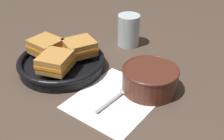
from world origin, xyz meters
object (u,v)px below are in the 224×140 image
(soup_bowl, at_px, (150,78))
(skillet, at_px, (62,63))
(sandwich_far_left, at_px, (79,47))
(sandwich_near_right, at_px, (55,62))
(spoon, at_px, (122,93))
(sandwich_near_left, at_px, (46,46))
(drinking_glass, at_px, (129,30))

(soup_bowl, distance_m, skillet, 0.29)
(sandwich_far_left, bearing_deg, soup_bowl, -82.68)
(soup_bowl, height_order, sandwich_near_right, sandwich_near_right)
(spoon, height_order, sandwich_near_left, sandwich_near_left)
(drinking_glass, bearing_deg, soup_bowl, -130.02)
(spoon, relative_size, sandwich_near_left, 1.52)
(skillet, height_order, sandwich_near_left, sandwich_near_left)
(soup_bowl, xyz_separation_m, skillet, (-0.09, 0.28, -0.02))
(sandwich_near_left, distance_m, drinking_glass, 0.31)
(sandwich_near_right, bearing_deg, drinking_glass, -2.89)
(sandwich_near_left, bearing_deg, sandwich_near_right, -113.46)
(skillet, height_order, drinking_glass, drinking_glass)
(skillet, xyz_separation_m, drinking_glass, (0.28, -0.05, 0.04))
(sandwich_near_right, xyz_separation_m, drinking_glass, (0.33, -0.02, -0.01))
(sandwich_near_left, bearing_deg, soup_bowl, -74.00)
(soup_bowl, bearing_deg, skillet, 108.05)
(spoon, height_order, skillet, skillet)
(sandwich_near_left, bearing_deg, sandwich_far_left, -53.46)
(skillet, bearing_deg, sandwich_far_left, -23.46)
(sandwich_near_left, relative_size, sandwich_far_left, 0.83)
(skillet, bearing_deg, soup_bowl, -71.95)
(spoon, xyz_separation_m, sandwich_far_left, (0.04, 0.21, 0.06))
(skillet, xyz_separation_m, sandwich_near_left, (-0.01, 0.06, 0.04))
(sandwich_near_right, xyz_separation_m, sandwich_far_left, (0.11, 0.01, 0.00))
(sandwich_near_right, relative_size, sandwich_far_left, 1.01)
(spoon, xyz_separation_m, drinking_glass, (0.26, 0.18, 0.05))
(sandwich_far_left, distance_m, drinking_glass, 0.22)
(soup_bowl, height_order, spoon, soup_bowl)
(drinking_glass, bearing_deg, spoon, -145.32)
(sandwich_near_left, xyz_separation_m, drinking_glass, (0.28, -0.12, -0.01))
(soup_bowl, xyz_separation_m, sandwich_far_left, (-0.03, 0.25, 0.02))
(sandwich_near_right, bearing_deg, spoon, -70.70)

